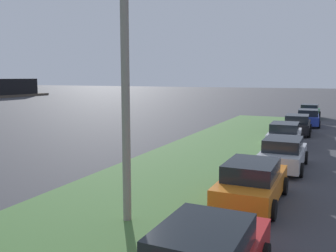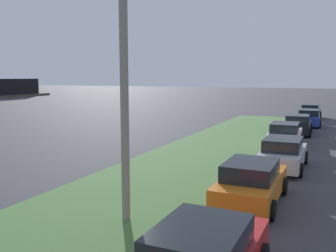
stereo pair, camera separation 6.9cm
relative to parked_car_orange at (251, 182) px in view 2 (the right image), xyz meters
name	(u,v)px [view 2 (the right image)]	position (x,y,z in m)	size (l,w,h in m)	color
grass_median	(114,207)	(-2.44, 3.96, -0.66)	(60.00, 6.00, 0.12)	#477238
parked_car_orange	(251,182)	(0.00, 0.00, 0.00)	(4.31, 2.03, 1.47)	orange
parked_car_silver	(283,154)	(5.40, -0.34, 0.00)	(4.30, 2.02, 1.47)	#B2B5BA
parked_car_white	(285,135)	(11.36, 0.32, 0.00)	(4.35, 2.12, 1.47)	silver
parked_car_black	(298,125)	(16.79, 0.07, 0.00)	(4.36, 2.14, 1.47)	black
parked_car_blue	(309,118)	(22.10, -0.35, 0.00)	(4.39, 2.19, 1.47)	#23389E
parked_car_green	(310,111)	(28.63, -0.09, 0.00)	(4.31, 2.04, 1.47)	#1E6B38
streetlight	(136,73)	(-3.23, 2.61, 3.67)	(1.00, 2.82, 7.50)	gray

